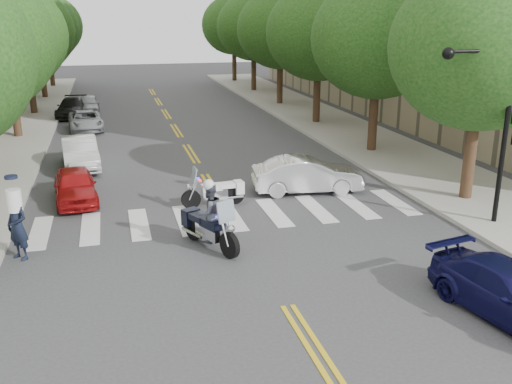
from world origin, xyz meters
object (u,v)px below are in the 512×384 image
object	(u,v)px
motorcycle_parked	(219,192)
sedan_blue	(512,293)
motorcycle_police	(208,217)
officer_standing	(17,226)
convertible	(307,175)

from	to	relation	value
motorcycle_parked	sedan_blue	bearing A→B (deg)	-158.75
motorcycle_police	sedan_blue	size ratio (longest dim) A/B	0.58
officer_standing	sedan_blue	xyz separation A→B (m)	(11.26, -6.28, -0.38)
motorcycle_police	motorcycle_parked	xyz separation A→B (m)	(1.01, 3.72, -0.41)
motorcycle_police	convertible	distance (m)	6.45
motorcycle_parked	officer_standing	xyz separation A→B (m)	(-6.33, -3.22, 0.46)
motorcycle_parked	officer_standing	distance (m)	7.11
motorcycle_police	officer_standing	distance (m)	5.34
motorcycle_parked	sedan_blue	size ratio (longest dim) A/B	0.56
convertible	motorcycle_police	bearing A→B (deg)	140.84
motorcycle_parked	convertible	size ratio (longest dim) A/B	0.56
motorcycle_police	officer_standing	xyz separation A→B (m)	(-5.32, 0.50, 0.05)
motorcycle_parked	officer_standing	world-z (taller)	officer_standing
officer_standing	sedan_blue	distance (m)	12.90
convertible	sedan_blue	bearing A→B (deg)	-165.89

